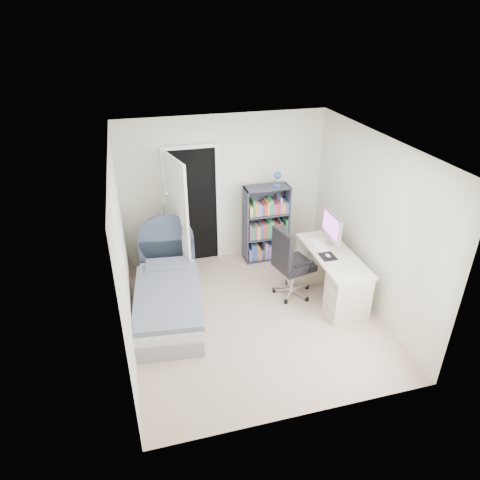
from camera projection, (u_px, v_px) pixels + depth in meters
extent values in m
cube|color=tan|center=(254.00, 316.00, 6.20)|extent=(3.40, 3.60, 0.05)
cube|color=white|center=(258.00, 143.00, 4.99)|extent=(3.40, 3.60, 0.05)
cube|color=beige|center=(224.00, 189.00, 7.15)|extent=(3.40, 0.05, 2.50)
cube|color=beige|center=(311.00, 327.00, 4.04)|extent=(3.40, 0.05, 2.50)
cube|color=beige|center=(120.00, 256.00, 5.20)|extent=(0.05, 3.60, 2.50)
cube|color=beige|center=(373.00, 224.00, 5.99)|extent=(0.05, 3.60, 2.50)
cube|color=black|center=(193.00, 207.00, 7.12)|extent=(0.80, 0.01, 2.00)
cube|color=white|center=(167.00, 210.00, 7.00)|extent=(0.06, 0.06, 2.00)
cube|color=white|center=(218.00, 205.00, 7.19)|extent=(0.06, 0.06, 2.00)
cube|color=white|center=(189.00, 147.00, 6.61)|extent=(0.92, 0.06, 0.06)
cube|color=white|center=(178.00, 219.00, 6.70)|extent=(0.24, 0.78, 2.00)
cube|color=gray|center=(169.00, 309.00, 6.12)|extent=(1.07, 1.92, 0.24)
cube|color=silver|center=(168.00, 298.00, 6.04)|extent=(1.05, 1.88, 0.15)
cube|color=slate|center=(168.00, 296.00, 5.90)|extent=(1.07, 1.65, 0.09)
cube|color=slate|center=(167.00, 266.00, 6.55)|extent=(0.69, 0.44, 0.11)
cube|color=#3B475C|center=(168.00, 260.00, 6.84)|extent=(0.87, 0.15, 0.73)
cylinder|color=#3B475C|center=(166.00, 240.00, 6.66)|extent=(0.87, 0.15, 0.87)
cylinder|color=tan|center=(156.00, 265.00, 6.89)|extent=(0.04, 0.04, 0.53)
cylinder|color=tan|center=(154.00, 254.00, 7.20)|extent=(0.04, 0.04, 0.53)
cylinder|color=tan|center=(178.00, 262.00, 6.97)|extent=(0.04, 0.04, 0.53)
cylinder|color=tan|center=(176.00, 251.00, 7.28)|extent=(0.04, 0.04, 0.53)
cube|color=tan|center=(165.00, 245.00, 6.97)|extent=(0.43, 0.43, 0.03)
cube|color=tan|center=(166.00, 262.00, 7.13)|extent=(0.38, 0.38, 0.02)
cube|color=#B24C33|center=(161.00, 244.00, 6.94)|extent=(0.17, 0.23, 0.03)
cube|color=#3F598C|center=(161.00, 242.00, 6.93)|extent=(0.16, 0.22, 0.03)
cube|color=#D8CC7F|center=(161.00, 240.00, 6.91)|extent=(0.15, 0.21, 0.03)
cylinder|color=silver|center=(170.00, 271.00, 7.20)|extent=(0.21, 0.21, 0.02)
cylinder|color=silver|center=(166.00, 233.00, 6.86)|extent=(0.02, 0.02, 1.45)
sphere|color=silver|center=(167.00, 194.00, 6.51)|extent=(0.08, 0.08, 0.08)
cube|color=#353949|center=(245.00, 226.00, 7.23)|extent=(0.02, 0.32, 1.34)
cube|color=#353949|center=(286.00, 221.00, 7.39)|extent=(0.02, 0.32, 1.34)
cube|color=#353949|center=(267.00, 187.00, 7.00)|extent=(0.75, 0.32, 0.02)
cube|color=#353949|center=(265.00, 257.00, 7.62)|extent=(0.75, 0.32, 0.02)
cube|color=#353949|center=(263.00, 220.00, 7.44)|extent=(0.75, 0.01, 1.34)
cube|color=#353949|center=(266.00, 236.00, 7.42)|extent=(0.71, 0.30, 0.02)
cube|color=#353949|center=(266.00, 214.00, 7.22)|extent=(0.71, 0.30, 0.02)
cylinder|color=#274EAA|center=(277.00, 185.00, 7.02)|extent=(0.13, 0.13, 0.02)
cylinder|color=silver|center=(277.00, 180.00, 6.98)|extent=(0.02, 0.02, 0.17)
sphere|color=#274EAA|center=(278.00, 175.00, 6.91)|extent=(0.12, 0.12, 0.12)
cube|color=#7F72B2|center=(249.00, 254.00, 7.48)|extent=(0.04, 0.23, 0.21)
cube|color=#335999|center=(251.00, 251.00, 7.47)|extent=(0.04, 0.23, 0.30)
cube|color=#335999|center=(254.00, 251.00, 7.48)|extent=(0.05, 0.23, 0.29)
cube|color=orange|center=(257.00, 251.00, 7.50)|extent=(0.04, 0.23, 0.26)
cube|color=#7F72B2|center=(259.00, 253.00, 7.53)|extent=(0.04, 0.23, 0.17)
cube|color=#3F3F3F|center=(262.00, 252.00, 7.54)|extent=(0.04, 0.23, 0.18)
cube|color=#7F72B2|center=(265.00, 249.00, 7.52)|extent=(0.05, 0.23, 0.29)
cube|color=#7F72B2|center=(268.00, 250.00, 7.55)|extent=(0.06, 0.23, 0.24)
cube|color=#335999|center=(272.00, 249.00, 7.56)|extent=(0.06, 0.23, 0.26)
cube|color=#7F72B2|center=(275.00, 250.00, 7.59)|extent=(0.04, 0.23, 0.20)
cube|color=#3F3F3F|center=(278.00, 249.00, 7.60)|extent=(0.04, 0.23, 0.22)
cube|color=#D8BF4C|center=(280.00, 248.00, 7.59)|extent=(0.03, 0.23, 0.27)
cube|color=#D8BF4C|center=(283.00, 247.00, 7.60)|extent=(0.06, 0.23, 0.29)
cube|color=#994C7F|center=(249.00, 231.00, 7.26)|extent=(0.03, 0.23, 0.27)
cube|color=#337F4C|center=(252.00, 231.00, 7.28)|extent=(0.06, 0.23, 0.23)
cube|color=#994C7F|center=(255.00, 231.00, 7.29)|extent=(0.04, 0.23, 0.24)
cube|color=#D8BF4C|center=(257.00, 231.00, 7.31)|extent=(0.04, 0.23, 0.22)
cube|color=#335999|center=(260.00, 230.00, 7.31)|extent=(0.04, 0.23, 0.26)
cube|color=#B23333|center=(263.00, 229.00, 7.32)|extent=(0.06, 0.23, 0.26)
cube|color=#337F4C|center=(266.00, 229.00, 7.33)|extent=(0.04, 0.23, 0.26)
cube|color=#337F4C|center=(268.00, 228.00, 7.34)|extent=(0.04, 0.23, 0.30)
cube|color=#337F4C|center=(271.00, 228.00, 7.35)|extent=(0.04, 0.23, 0.29)
cube|color=#3F3F3F|center=(273.00, 229.00, 7.37)|extent=(0.03, 0.23, 0.24)
cube|color=#B23333|center=(276.00, 228.00, 7.38)|extent=(0.06, 0.23, 0.23)
cube|color=#3F3F3F|center=(280.00, 227.00, 7.39)|extent=(0.04, 0.23, 0.27)
cube|color=#3F3F3F|center=(282.00, 228.00, 7.42)|extent=(0.05, 0.23, 0.20)
cube|color=#337F4C|center=(285.00, 226.00, 7.41)|extent=(0.05, 0.23, 0.29)
cube|color=#D8BF4C|center=(250.00, 210.00, 7.08)|extent=(0.06, 0.23, 0.17)
cube|color=#337F4C|center=(253.00, 207.00, 7.08)|extent=(0.04, 0.23, 0.26)
cube|color=orange|center=(255.00, 208.00, 7.09)|extent=(0.03, 0.23, 0.24)
cube|color=#7F72B2|center=(258.00, 208.00, 7.11)|extent=(0.05, 0.23, 0.20)
cube|color=#335999|center=(261.00, 209.00, 7.13)|extent=(0.03, 0.23, 0.18)
cube|color=#B23333|center=(264.00, 208.00, 7.14)|extent=(0.06, 0.23, 0.19)
cube|color=#D8BF4C|center=(267.00, 207.00, 7.14)|extent=(0.04, 0.23, 0.23)
cube|color=#337F4C|center=(270.00, 206.00, 7.14)|extent=(0.06, 0.23, 0.26)
cube|color=#994C7F|center=(273.00, 207.00, 7.18)|extent=(0.05, 0.23, 0.18)
cube|color=#B23333|center=(277.00, 207.00, 7.19)|extent=(0.05, 0.23, 0.20)
cube|color=#7F72B2|center=(279.00, 204.00, 7.18)|extent=(0.03, 0.23, 0.28)
cube|color=orange|center=(282.00, 206.00, 7.21)|extent=(0.06, 0.23, 0.19)
cube|color=#335999|center=(285.00, 206.00, 7.22)|extent=(0.05, 0.23, 0.19)
cube|color=beige|center=(334.00, 255.00, 6.30)|extent=(0.60, 1.50, 0.03)
cube|color=beige|center=(348.00, 295.00, 6.02)|extent=(0.55, 0.40, 0.70)
cube|color=beige|center=(317.00, 258.00, 6.92)|extent=(0.55, 0.40, 0.70)
cube|color=silver|center=(331.00, 243.00, 6.57)|extent=(0.16, 0.16, 0.01)
cube|color=silver|center=(334.00, 237.00, 6.52)|extent=(0.03, 0.06, 0.22)
cube|color=silver|center=(332.00, 226.00, 6.42)|extent=(0.04, 0.56, 0.40)
cube|color=#CD5CE0|center=(330.00, 225.00, 6.41)|extent=(0.00, 0.50, 0.32)
cube|color=white|center=(318.00, 245.00, 6.52)|extent=(0.13, 0.40, 0.02)
cube|color=black|center=(328.00, 257.00, 6.22)|extent=(0.22, 0.26, 0.00)
ellipsoid|color=white|center=(328.00, 256.00, 6.21)|extent=(0.06, 0.10, 0.03)
cube|color=silver|center=(300.00, 288.00, 6.69)|extent=(0.29, 0.11, 0.03)
cylinder|color=black|center=(307.00, 287.00, 6.76)|extent=(0.07, 0.07, 0.06)
cube|color=silver|center=(290.00, 285.00, 6.75)|extent=(0.07, 0.29, 0.03)
cylinder|color=black|center=(287.00, 282.00, 6.89)|extent=(0.07, 0.07, 0.06)
cube|color=silver|center=(283.00, 289.00, 6.65)|extent=(0.29, 0.15, 0.03)
cylinder|color=black|center=(274.00, 290.00, 6.68)|extent=(0.07, 0.07, 0.06)
cube|color=silver|center=(289.00, 295.00, 6.52)|extent=(0.22, 0.25, 0.03)
cylinder|color=black|center=(286.00, 302.00, 6.42)|extent=(0.07, 0.07, 0.06)
cube|color=silver|center=(300.00, 294.00, 6.54)|extent=(0.19, 0.27, 0.03)
cylinder|color=black|center=(307.00, 299.00, 6.47)|extent=(0.07, 0.07, 0.06)
cylinder|color=silver|center=(293.00, 278.00, 6.53)|extent=(0.06, 0.06, 0.44)
cube|color=black|center=(294.00, 265.00, 6.41)|extent=(0.60, 0.60, 0.09)
cube|color=black|center=(282.00, 249.00, 6.16)|extent=(0.18, 0.46, 0.57)
cube|color=black|center=(304.00, 264.00, 6.11)|extent=(0.31, 0.11, 0.03)
cube|color=black|center=(283.00, 248.00, 6.53)|extent=(0.31, 0.11, 0.03)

